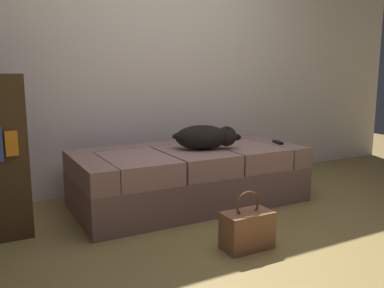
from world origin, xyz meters
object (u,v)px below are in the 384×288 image
object	(u,v)px
dog_dark	(206,137)
handbag	(247,229)
couch	(189,176)
tv_remote	(278,142)

from	to	relation	value
dog_dark	handbag	distance (m)	1.05
couch	handbag	distance (m)	1.01
tv_remote	handbag	distance (m)	1.32
tv_remote	handbag	bearing A→B (deg)	-121.87
tv_remote	handbag	world-z (taller)	tv_remote
dog_dark	tv_remote	xyz separation A→B (m)	(0.72, -0.07, -0.09)
dog_dark	tv_remote	size ratio (longest dim) A/B	3.86
couch	dog_dark	distance (m)	0.37
handbag	tv_remote	bearing A→B (deg)	41.81
couch	handbag	bearing A→B (deg)	-96.27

